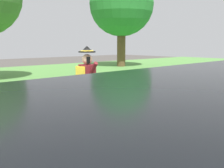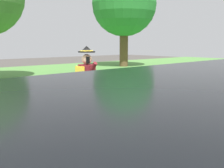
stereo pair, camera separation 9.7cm
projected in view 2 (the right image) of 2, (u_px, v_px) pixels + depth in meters
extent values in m
plane|color=#4C4742|center=(72.00, 163.00, 5.77)|extent=(80.00, 80.00, 0.00)
cube|color=#2D4C47|center=(72.00, 161.00, 5.76)|extent=(6.24, 48.00, 0.10)
cube|color=silver|center=(102.00, 138.00, 6.25)|extent=(2.22, 4.36, 0.56)
cube|color=#997A56|center=(102.00, 126.00, 6.20)|extent=(2.04, 4.01, 0.05)
cylinder|color=black|center=(87.00, 109.00, 6.02)|extent=(0.32, 0.32, 0.82)
cylinder|color=#561419|center=(87.00, 78.00, 5.91)|extent=(0.40, 0.40, 0.62)
cube|color=gold|center=(80.00, 74.00, 5.77)|extent=(0.28, 0.06, 0.36)
sphere|color=#DBA884|center=(87.00, 59.00, 5.84)|extent=(0.23, 0.23, 0.23)
cylinder|color=black|center=(87.00, 52.00, 5.82)|extent=(0.38, 0.38, 0.03)
cone|color=black|center=(87.00, 49.00, 5.80)|extent=(0.26, 0.26, 0.12)
cylinder|color=gold|center=(87.00, 51.00, 5.81)|extent=(0.29, 0.29, 0.02)
cylinder|color=#561419|center=(91.00, 71.00, 5.69)|extent=(0.38, 0.09, 0.43)
cube|color=black|center=(88.00, 60.00, 5.71)|extent=(0.03, 0.08, 0.15)
ellipsoid|color=green|center=(132.00, 106.00, 7.26)|extent=(0.26, 0.32, 0.40)
sphere|color=green|center=(131.00, 96.00, 7.19)|extent=(0.20, 0.20, 0.20)
cone|color=yellow|center=(129.00, 97.00, 7.13)|extent=(0.09, 0.09, 0.09)
ellipsoid|color=yellow|center=(129.00, 105.00, 7.36)|extent=(0.08, 0.20, 0.32)
ellipsoid|color=yellow|center=(136.00, 106.00, 7.15)|extent=(0.08, 0.20, 0.32)
cylinder|color=brown|center=(124.00, 47.00, 17.96)|extent=(0.58, 0.58, 2.68)
sphere|color=#2A7F30|center=(124.00, 4.00, 17.52)|extent=(4.32, 4.32, 4.32)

